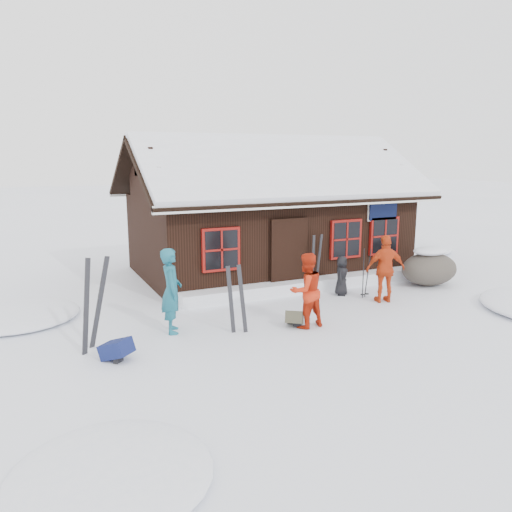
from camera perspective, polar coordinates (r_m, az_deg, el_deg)
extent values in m
plane|color=white|center=(11.61, 5.62, -7.39)|extent=(120.00, 120.00, 0.00)
cube|color=black|center=(16.30, 1.24, 2.61)|extent=(8.00, 5.00, 2.50)
cube|color=black|center=(14.81, 3.85, 9.88)|extent=(8.90, 3.14, 1.88)
cube|color=black|center=(17.45, -0.93, 10.11)|extent=(8.90, 3.14, 1.88)
cube|color=white|center=(14.81, 3.86, 10.42)|extent=(8.72, 3.07, 1.86)
cube|color=white|center=(17.44, -0.93, 10.57)|extent=(8.72, 3.07, 1.86)
cube|color=white|center=(16.12, 1.28, 13.11)|extent=(8.81, 0.22, 0.14)
cube|color=silver|center=(13.59, 6.84, 6.02)|extent=(8.90, 0.10, 0.20)
cube|color=black|center=(13.84, 3.72, -0.02)|extent=(1.00, 0.10, 2.00)
cube|color=black|center=(15.44, 14.32, 5.15)|extent=(1.00, 0.06, 0.60)
cube|color=maroon|center=(12.93, -4.03, 0.75)|extent=(1.04, 0.10, 1.14)
cube|color=black|center=(12.89, -3.96, 0.72)|extent=(0.90, 0.04, 1.00)
cube|color=maroon|center=(14.77, 10.22, 1.92)|extent=(1.04, 0.10, 1.14)
cube|color=black|center=(14.74, 10.31, 1.90)|extent=(0.90, 0.04, 1.00)
cube|color=maroon|center=(15.62, 14.42, 2.25)|extent=(1.04, 0.10, 1.14)
cube|color=black|center=(15.59, 14.51, 2.23)|extent=(0.90, 0.04, 1.00)
cube|color=white|center=(14.15, 6.20, -3.24)|extent=(7.60, 0.60, 0.35)
ellipsoid|color=white|center=(12.96, -25.67, -6.49)|extent=(2.80, 2.80, 0.34)
ellipsoid|color=white|center=(6.60, -16.17, -23.39)|extent=(2.40, 2.40, 0.29)
ellipsoid|color=white|center=(20.95, 16.08, 0.65)|extent=(4.00, 4.00, 0.48)
imported|color=#165A6C|center=(10.74, -9.65, -3.93)|extent=(0.57, 0.75, 1.84)
imported|color=red|center=(10.98, 5.76, -3.94)|extent=(0.87, 0.71, 1.67)
imported|color=red|center=(13.23, 14.58, -1.43)|extent=(1.11, 0.70, 1.76)
imported|color=black|center=(13.73, 9.75, -2.23)|extent=(0.62, 0.61, 1.08)
ellipsoid|color=#534C42|center=(15.47, 19.18, -1.41)|extent=(1.73, 1.30, 0.95)
ellipsoid|color=white|center=(15.39, 19.28, 0.10)|extent=(1.09, 0.79, 0.24)
cube|color=black|center=(10.14, -18.83, -5.46)|extent=(0.32, 0.43, 1.86)
cube|color=black|center=(10.32, -17.46, -5.08)|extent=(0.51, 0.11, 1.86)
cube|color=black|center=(10.58, -2.89, -5.15)|extent=(0.23, 0.08, 1.53)
cube|color=black|center=(10.64, -1.58, -5.04)|extent=(0.22, 0.12, 1.53)
cube|color=black|center=(13.94, 6.52, -0.97)|extent=(0.20, 0.18, 1.63)
cube|color=black|center=(14.16, 7.15, -0.79)|extent=(0.25, 0.07, 1.63)
cylinder|color=black|center=(13.56, 12.16, -2.03)|extent=(0.10, 0.12, 1.36)
cylinder|color=black|center=(13.65, 12.65, -1.96)|extent=(0.10, 0.12, 1.36)
cube|color=#111A4B|center=(9.75, -15.64, -10.58)|extent=(0.65, 0.67, 0.29)
cube|color=#3F3C2D|center=(11.22, 4.43, -7.32)|extent=(0.60, 0.63, 0.27)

